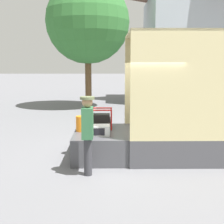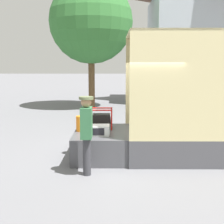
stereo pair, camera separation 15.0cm
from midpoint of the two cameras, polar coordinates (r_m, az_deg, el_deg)
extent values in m
plane|color=slate|center=(8.59, 3.24, -7.93)|extent=(160.00, 160.00, 0.00)
cube|color=#4C4C51|center=(8.84, 16.77, -5.52)|extent=(4.12, 2.28, 0.68)
cube|color=beige|center=(9.67, 15.34, 5.48)|extent=(4.12, 0.06, 2.58)
cube|color=beige|center=(7.55, 19.68, 4.49)|extent=(4.12, 0.06, 2.58)
cube|color=beige|center=(8.63, 17.62, 13.42)|extent=(4.12, 2.28, 0.06)
cylinder|color=orange|center=(8.44, 14.06, -2.43)|extent=(0.30, 0.30, 0.37)
cube|color=#B2A893|center=(8.14, 20.17, -3.44)|extent=(0.44, 0.32, 0.28)
cube|color=#4C4C51|center=(8.49, -1.52, -5.74)|extent=(1.41, 2.17, 0.68)
cube|color=white|center=(7.88, -1.56, -3.34)|extent=(0.45, 0.38, 0.26)
cube|color=black|center=(7.69, -1.94, -3.64)|extent=(0.29, 0.01, 0.18)
cube|color=black|center=(8.71, -1.46, -1.71)|extent=(0.49, 0.39, 0.41)
cylinder|color=slate|center=(8.70, -0.18, -1.58)|extent=(0.18, 0.21, 0.21)
cylinder|color=red|center=(8.49, -3.45, -1.45)|extent=(0.04, 0.04, 0.57)
cylinder|color=red|center=(8.47, 0.43, -1.46)|extent=(0.04, 0.04, 0.57)
cylinder|color=red|center=(8.93, -3.27, -0.95)|extent=(0.04, 0.04, 0.57)
cylinder|color=red|center=(8.91, 0.43, -0.95)|extent=(0.04, 0.04, 0.57)
cylinder|color=red|center=(8.43, -1.52, 0.32)|extent=(0.58, 0.04, 0.04)
cylinder|color=red|center=(8.87, -1.43, 0.74)|extent=(0.58, 0.04, 0.04)
cylinder|color=orange|center=(8.39, -5.15, -2.13)|extent=(0.27, 0.27, 0.41)
cylinder|color=#38383D|center=(7.01, -4.01, -8.11)|extent=(0.18, 0.18, 0.85)
cube|color=#336B42|center=(6.83, -4.07, -1.96)|extent=(0.24, 0.44, 0.68)
sphere|color=tan|center=(6.76, -4.12, 1.83)|extent=(0.23, 0.23, 0.23)
cylinder|color=#606B47|center=(6.75, -4.12, 2.57)|extent=(0.32, 0.32, 0.06)
cube|color=#A8B2BC|center=(22.17, 17.72, 10.61)|extent=(7.80, 6.06, 6.74)
cylinder|color=brown|center=(18.02, -3.50, 5.17)|extent=(0.36, 0.36, 2.73)
sphere|color=#337033|center=(18.14, -3.61, 16.17)|extent=(4.68, 4.68, 4.68)
camera|label=1|loc=(0.07, -89.47, 0.08)|focal=50.00mm
camera|label=2|loc=(0.07, 90.53, -0.08)|focal=50.00mm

